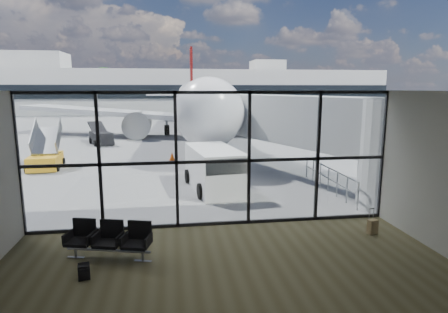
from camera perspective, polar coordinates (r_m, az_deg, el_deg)
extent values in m
plane|color=slate|center=(52.20, -6.73, 5.23)|extent=(220.00, 220.00, 0.00)
cube|color=brown|center=(9.29, 1.41, -19.04)|extent=(12.00, 8.00, 0.01)
cube|color=silver|center=(8.10, 1.55, 9.89)|extent=(12.00, 8.00, 0.02)
cube|color=beige|center=(4.80, 9.99, -18.59)|extent=(12.00, 0.02, 4.50)
cube|color=white|center=(12.28, -1.67, -0.53)|extent=(12.00, 0.04, 4.50)
cube|color=black|center=(12.87, -1.62, -10.15)|extent=(12.00, 0.12, 0.10)
cube|color=black|center=(12.29, -1.67, -0.76)|extent=(12.00, 0.12, 0.10)
cube|color=black|center=(12.06, -1.72, 9.74)|extent=(12.00, 0.12, 0.10)
cube|color=black|center=(13.05, -28.85, -1.18)|extent=(0.10, 0.12, 4.50)
cube|color=black|center=(12.40, -18.43, -0.95)|extent=(0.10, 0.12, 4.50)
cube|color=black|center=(12.20, -7.27, -0.68)|extent=(0.10, 0.12, 4.50)
cube|color=black|center=(12.47, 3.82, -0.38)|extent=(0.10, 0.12, 4.50)
cube|color=black|center=(13.18, 14.08, -0.10)|extent=(0.10, 0.12, 4.50)
cube|color=black|center=(14.26, 23.04, 0.16)|extent=(0.10, 0.12, 4.50)
cylinder|color=#B0B3B6|center=(15.75, 24.87, 0.36)|extent=(2.80, 2.80, 4.20)
cube|color=#B0B3B6|center=(20.90, 8.29, 5.93)|extent=(7.45, 14.81, 2.40)
cube|color=#B0B3B6|center=(27.22, -1.33, 7.03)|extent=(2.60, 2.20, 2.60)
cylinder|color=gray|center=(27.34, -2.98, 2.61)|extent=(0.20, 0.20, 1.80)
cylinder|color=gray|center=(27.53, 0.34, 2.67)|extent=(0.20, 0.20, 1.80)
cylinder|color=black|center=(27.52, -1.31, 1.30)|extent=(1.80, 0.56, 0.56)
cylinder|color=gray|center=(15.10, 19.72, -5.70)|extent=(0.06, 0.06, 1.10)
cylinder|color=gray|center=(15.87, 18.20, -4.85)|extent=(0.06, 0.06, 1.10)
cylinder|color=gray|center=(16.65, 16.84, -4.07)|extent=(0.06, 0.06, 1.10)
cylinder|color=gray|center=(17.45, 15.60, -3.36)|extent=(0.06, 0.06, 1.10)
cylinder|color=gray|center=(18.25, 14.46, -2.71)|extent=(0.06, 0.06, 1.10)
cylinder|color=gray|center=(19.06, 13.43, -2.12)|extent=(0.06, 0.06, 1.10)
cylinder|color=gray|center=(19.88, 12.48, -1.57)|extent=(0.06, 0.06, 1.10)
cylinder|color=gray|center=(17.33, 15.68, -1.66)|extent=(0.06, 5.40, 0.06)
cylinder|color=gray|center=(17.44, 15.60, -3.20)|extent=(0.06, 5.40, 0.06)
cube|color=#B8B8B3|center=(74.00, -7.29, 9.80)|extent=(80.00, 12.00, 8.00)
cube|color=black|center=(67.90, -7.19, 9.76)|extent=(80.00, 0.20, 2.40)
cube|color=#B8B8B3|center=(77.82, -26.62, 12.89)|extent=(10.00, 8.00, 3.00)
cube|color=#B8B8B3|center=(76.61, 6.60, 13.57)|extent=(6.00, 6.00, 2.00)
cylinder|color=#382619|center=(89.78, -29.12, 7.21)|extent=(0.50, 0.50, 3.42)
sphere|color=black|center=(89.75, -29.35, 9.86)|extent=(6.27, 6.27, 6.27)
cylinder|color=#382619|center=(87.86, -25.41, 7.23)|extent=(0.50, 0.50, 2.70)
sphere|color=black|center=(87.80, -25.58, 9.38)|extent=(4.95, 4.95, 4.95)
cylinder|color=#382619|center=(86.30, -21.58, 7.59)|extent=(0.50, 0.50, 3.06)
sphere|color=black|center=(86.25, -21.75, 10.06)|extent=(5.61, 5.61, 5.61)
cylinder|color=#382619|center=(85.13, -17.62, 7.92)|extent=(0.50, 0.50, 3.42)
sphere|color=black|center=(85.09, -17.78, 10.73)|extent=(6.27, 6.27, 6.27)
cube|color=gray|center=(10.85, -17.19, -13.50)|extent=(2.27, 0.68, 0.04)
cube|color=black|center=(11.10, -21.07, -12.05)|extent=(0.79, 0.76, 0.08)
cube|color=black|center=(11.25, -20.46, -10.22)|extent=(0.65, 0.24, 0.58)
cube|color=black|center=(10.77, -17.24, -12.52)|extent=(0.79, 0.76, 0.08)
cube|color=black|center=(10.92, -16.69, -10.62)|extent=(0.65, 0.24, 0.58)
cube|color=black|center=(10.49, -13.18, -12.95)|extent=(0.79, 0.76, 0.08)
cube|color=black|center=(10.64, -12.70, -10.99)|extent=(0.65, 0.24, 0.58)
cylinder|color=gray|center=(11.30, -21.69, -13.52)|extent=(0.06, 0.06, 0.26)
cylinder|color=gray|center=(10.57, -12.27, -14.69)|extent=(0.06, 0.06, 0.26)
cube|color=black|center=(10.04, -20.55, -16.20)|extent=(0.30, 0.22, 0.38)
cube|color=black|center=(9.95, -20.55, -16.45)|extent=(0.23, 0.10, 0.26)
cylinder|color=black|center=(10.04, -20.62, -15.02)|extent=(0.26, 0.12, 0.07)
cube|color=#978054|center=(12.93, 21.68, -9.93)|extent=(0.35, 0.26, 0.46)
cube|color=#978054|center=(12.87, 22.01, -10.05)|extent=(0.25, 0.10, 0.34)
cylinder|color=gray|center=(12.81, 21.26, -8.25)|extent=(0.02, 0.02, 0.38)
cylinder|color=gray|center=(12.92, 21.79, -8.12)|extent=(0.02, 0.02, 0.38)
cube|color=black|center=(12.81, 21.58, -7.39)|extent=(0.20, 0.08, 0.02)
cylinder|color=black|center=(13.01, 21.08, -10.81)|extent=(0.04, 0.06, 0.05)
cylinder|color=black|center=(13.12, 21.61, -10.66)|extent=(0.04, 0.06, 0.05)
cylinder|color=silver|center=(37.17, -4.15, 8.23)|extent=(4.99, 32.39, 3.98)
sphere|color=silver|center=(21.08, -2.32, 6.68)|extent=(3.98, 3.98, 3.98)
cone|color=silver|center=(55.98, -4.96, 9.24)|extent=(4.18, 6.58, 3.98)
cube|color=black|center=(21.69, -2.46, 8.21)|extent=(2.41, 1.36, 0.54)
cube|color=silver|center=(39.01, -17.83, 6.52)|extent=(16.42, 8.91, 1.27)
cylinder|color=black|center=(36.42, -12.89, 4.82)|extent=(2.37, 3.73, 2.26)
cube|color=silver|center=(55.45, -8.55, 9.27)|extent=(6.21, 3.29, 0.19)
cube|color=silver|center=(39.72, 9.20, 6.94)|extent=(16.52, 8.02, 1.27)
cylinder|color=black|center=(36.89, 4.71, 5.11)|extent=(2.37, 3.73, 2.26)
cube|color=silver|center=(55.64, -1.35, 9.38)|extent=(6.17, 2.95, 0.19)
cube|color=#5C0E0D|center=(56.03, -5.02, 12.87)|extent=(0.45, 4.10, 6.46)
cylinder|color=gray|center=(23.49, -2.66, 0.98)|extent=(0.22, 0.22, 1.51)
cylinder|color=black|center=(23.56, -2.65, 0.07)|extent=(0.29, 0.76, 0.75)
cylinder|color=black|center=(37.91, -8.69, 4.02)|extent=(0.52, 1.05, 1.03)
cylinder|color=black|center=(38.15, 0.41, 4.18)|extent=(0.52, 1.05, 1.03)
cube|color=white|center=(17.17, -1.54, -1.84)|extent=(2.47, 4.57, 1.89)
cube|color=black|center=(15.55, -0.05, -1.16)|extent=(1.94, 1.37, 0.66)
cylinder|color=black|center=(15.76, -3.56, -5.27)|extent=(0.33, 0.69, 0.66)
cylinder|color=black|center=(16.26, 2.98, -4.77)|extent=(0.33, 0.69, 0.66)
cylinder|color=black|center=(18.46, -5.50, -2.98)|extent=(0.33, 0.69, 0.66)
cylinder|color=black|center=(18.89, 0.15, -2.63)|extent=(0.33, 0.69, 0.66)
cube|color=black|center=(32.62, -18.20, 2.70)|extent=(2.35, 3.20, 0.97)
cube|color=black|center=(33.67, -18.69, 4.14)|extent=(1.99, 2.68, 1.00)
cylinder|color=black|center=(31.58, -18.99, 1.89)|extent=(0.36, 0.52, 0.48)
cylinder|color=black|center=(31.87, -16.60, 2.09)|extent=(0.36, 0.52, 0.48)
cylinder|color=black|center=(33.46, -19.66, 2.30)|extent=(0.36, 0.52, 0.48)
cylinder|color=black|center=(33.74, -17.40, 2.49)|extent=(0.36, 0.52, 0.48)
cube|color=gold|center=(23.86, -25.54, -0.66)|extent=(1.80, 2.85, 0.77)
cube|color=gray|center=(24.44, -25.39, 2.23)|extent=(1.56, 2.32, 1.43)
cylinder|color=black|center=(23.15, -27.84, -1.72)|extent=(0.23, 0.44, 0.43)
cylinder|color=black|center=(22.82, -24.07, -1.58)|extent=(0.23, 0.44, 0.43)
cylinder|color=black|center=(24.99, -26.80, -0.82)|extent=(0.23, 0.44, 0.43)
cylinder|color=black|center=(24.69, -23.31, -0.68)|extent=(0.23, 0.44, 0.43)
cube|color=orange|center=(27.15, -1.96, 0.67)|extent=(0.40, 0.40, 0.03)
cone|color=orange|center=(27.11, -1.96, 1.24)|extent=(0.38, 0.38, 0.57)
cube|color=#D94F0B|center=(24.39, -7.91, -0.53)|extent=(0.37, 0.37, 0.03)
cone|color=#D94F0B|center=(24.35, -7.92, 0.06)|extent=(0.35, 0.35, 0.53)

